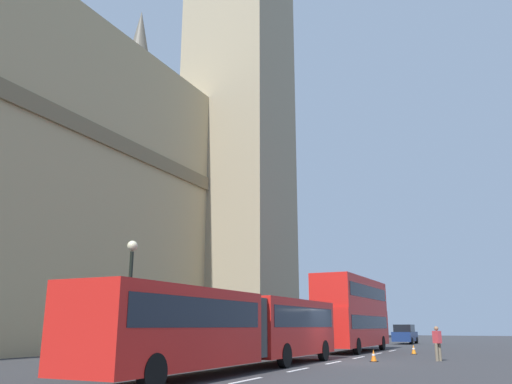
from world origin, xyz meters
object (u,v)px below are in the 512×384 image
object	(u,v)px
articulated_bus	(238,325)
sedan_lead	(405,334)
traffic_cone_west	(374,356)
pedestrian_near_cones	(437,342)
street_lamp	(130,293)
double_decker_bus	(353,311)
traffic_cone_middle	(414,349)

from	to	relation	value
articulated_bus	sedan_lead	bearing A→B (deg)	-0.33
traffic_cone_west	pedestrian_near_cones	distance (m)	3.45
street_lamp	sedan_lead	bearing A→B (deg)	-7.39
articulated_bus	street_lamp	world-z (taller)	street_lamp
double_decker_bus	pedestrian_near_cones	size ratio (longest dim) A/B	6.40
articulated_bus	double_decker_bus	world-z (taller)	double_decker_bus
traffic_cone_middle	pedestrian_near_cones	bearing A→B (deg)	-160.20
sedan_lead	pedestrian_near_cones	size ratio (longest dim) A/B	2.60
articulated_bus	sedan_lead	world-z (taller)	articulated_bus
articulated_bus	pedestrian_near_cones	xyz separation A→B (m)	(9.46, -6.38, -0.83)
sedan_lead	pedestrian_near_cones	bearing A→B (deg)	-166.41
traffic_cone_west	street_lamp	bearing A→B (deg)	137.69
double_decker_bus	traffic_cone_middle	world-z (taller)	double_decker_bus
pedestrian_near_cones	traffic_cone_west	bearing A→B (deg)	123.88
double_decker_bus	sedan_lead	distance (m)	18.07
articulated_bus	sedan_lead	distance (m)	35.02
sedan_lead	street_lamp	distance (m)	36.67
articulated_bus	double_decker_bus	xyz separation A→B (m)	(17.03, 0.00, 0.96)
double_decker_bus	traffic_cone_middle	xyz separation A→B (m)	(-1.41, -4.16, -2.43)
double_decker_bus	street_lamp	size ratio (longest dim) A/B	2.05
traffic_cone_west	street_lamp	xyz separation A→B (m)	(-8.86, 8.07, 2.77)
traffic_cone_west	traffic_cone_middle	bearing A→B (deg)	-4.24
traffic_cone_middle	pedestrian_near_cones	distance (m)	6.57
sedan_lead	traffic_cone_west	distance (m)	27.65
street_lamp	articulated_bus	bearing A→B (deg)	-74.00
articulated_bus	pedestrian_near_cones	world-z (taller)	articulated_bus
traffic_cone_west	street_lamp	distance (m)	12.30
articulated_bus	street_lamp	size ratio (longest dim) A/B	3.27
sedan_lead	articulated_bus	bearing A→B (deg)	179.67
articulated_bus	street_lamp	bearing A→B (deg)	106.00
pedestrian_near_cones	traffic_cone_middle	bearing A→B (deg)	19.80
sedan_lead	pedestrian_near_cones	world-z (taller)	sedan_lead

